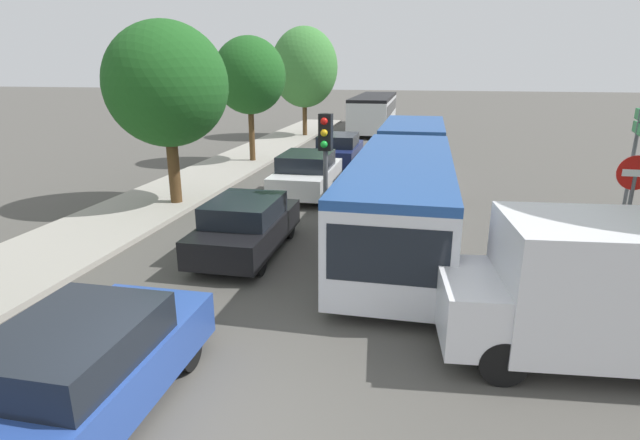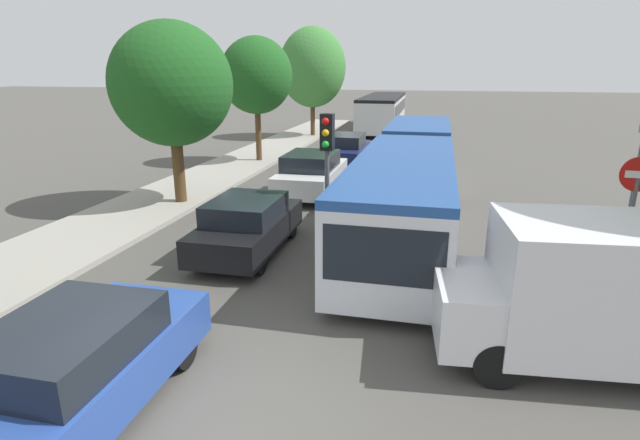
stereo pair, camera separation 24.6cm
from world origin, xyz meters
name	(u,v)px [view 2 (the right image)]	position (x,y,z in m)	size (l,w,h in m)	color
ground_plane	(197,440)	(0.00, 0.00, 0.00)	(200.00, 200.00, 0.00)	#4F4C47
kerb_strip_left	(233,167)	(-6.57, 16.48, 0.07)	(3.20, 42.96, 0.14)	#9E998E
articulated_bus	(411,171)	(1.87, 11.02, 1.35)	(2.48, 15.82, 2.35)	silver
city_bus_rear	(383,110)	(-1.63, 32.96, 1.44)	(2.79, 11.63, 2.49)	silver
queued_car_blue	(75,368)	(-1.69, 0.04, 0.74)	(1.85, 4.25, 1.47)	#284799
queued_car_black	(248,225)	(-1.82, 6.40, 0.72)	(1.78, 4.09, 1.41)	black
queued_car_white	(311,173)	(-1.79, 12.60, 0.78)	(1.93, 4.44, 1.53)	white
queued_car_navy	(345,150)	(-1.65, 18.25, 0.76)	(1.89, 4.34, 1.50)	navy
white_van	(619,291)	(5.50, 3.10, 1.24)	(5.18, 2.46, 2.31)	silver
traffic_light	(327,151)	(-0.03, 7.39, 2.50)	(0.33, 0.37, 3.40)	#56595E
no_entry_sign	(633,203)	(6.55, 6.16, 1.88)	(0.70, 0.08, 2.82)	#56595E
tree_left_mid	(172,85)	(-5.71, 10.12, 3.94)	(3.87, 3.87, 5.91)	#51381E
tree_left_far	(256,78)	(-5.91, 18.14, 4.01)	(3.37, 3.37, 5.88)	#51381E
tree_left_distant	(313,70)	(-5.59, 27.71, 4.33)	(4.28, 4.28, 6.98)	#51381E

